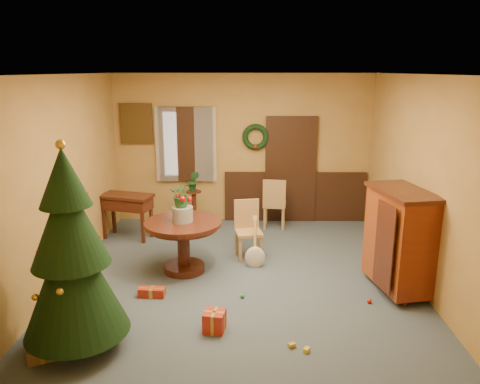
{
  "coord_description": "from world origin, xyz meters",
  "views": [
    {
      "loc": [
        0.1,
        -6.32,
        2.96
      ],
      "look_at": [
        -0.01,
        0.4,
        1.2
      ],
      "focal_mm": 35.0,
      "sensor_mm": 36.0,
      "label": 1
    }
  ],
  "objects_px": {
    "dining_table": "(183,237)",
    "writing_desk": "(127,205)",
    "sideboard": "(399,238)",
    "christmas_tree": "(71,255)",
    "chair_near": "(248,227)"
  },
  "relations": [
    {
      "from": "dining_table",
      "to": "writing_desk",
      "type": "height_order",
      "value": "writing_desk"
    },
    {
      "from": "dining_table",
      "to": "sideboard",
      "type": "relative_size",
      "value": 0.8
    },
    {
      "from": "writing_desk",
      "to": "sideboard",
      "type": "distance_m",
      "value": 4.66
    },
    {
      "from": "christmas_tree",
      "to": "sideboard",
      "type": "height_order",
      "value": "christmas_tree"
    },
    {
      "from": "christmas_tree",
      "to": "writing_desk",
      "type": "bearing_deg",
      "value": 95.29
    },
    {
      "from": "dining_table",
      "to": "christmas_tree",
      "type": "xyz_separation_m",
      "value": [
        -0.88,
        -2.03,
        0.54
      ]
    },
    {
      "from": "christmas_tree",
      "to": "sideboard",
      "type": "bearing_deg",
      "value": 20.44
    },
    {
      "from": "writing_desk",
      "to": "sideboard",
      "type": "height_order",
      "value": "sideboard"
    },
    {
      "from": "dining_table",
      "to": "christmas_tree",
      "type": "bearing_deg",
      "value": -113.51
    },
    {
      "from": "chair_near",
      "to": "sideboard",
      "type": "distance_m",
      "value": 2.37
    },
    {
      "from": "dining_table",
      "to": "chair_near",
      "type": "bearing_deg",
      "value": 31.66
    },
    {
      "from": "christmas_tree",
      "to": "writing_desk",
      "type": "height_order",
      "value": "christmas_tree"
    },
    {
      "from": "dining_table",
      "to": "writing_desk",
      "type": "relative_size",
      "value": 1.15
    },
    {
      "from": "christmas_tree",
      "to": "sideboard",
      "type": "xyz_separation_m",
      "value": [
        3.89,
        1.45,
        -0.32
      ]
    },
    {
      "from": "chair_near",
      "to": "christmas_tree",
      "type": "relative_size",
      "value": 0.41
    }
  ]
}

